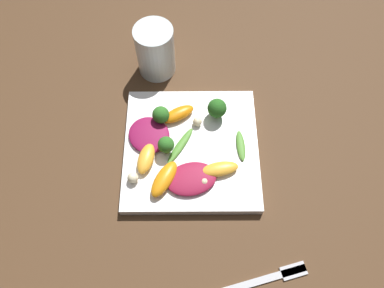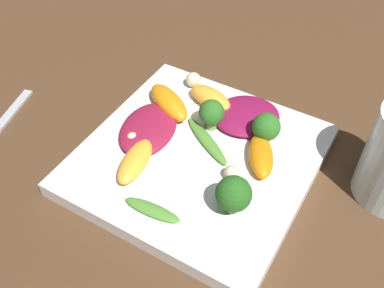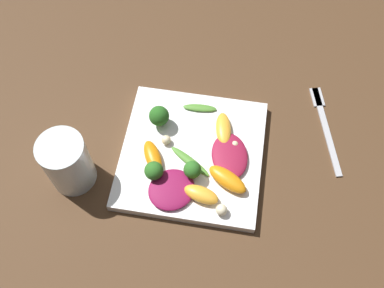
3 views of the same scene
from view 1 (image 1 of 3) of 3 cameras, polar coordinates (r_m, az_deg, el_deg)
name	(u,v)px [view 1 (image 1 of 3)]	position (r m, az deg, el deg)	size (l,w,h in m)	color
ground_plane	(191,151)	(0.69, -0.13, -1.08)	(2.40, 2.40, 0.00)	#4C331E
plate	(191,149)	(0.68, -0.14, -0.74)	(0.24, 0.24, 0.02)	white
drinking_glass	(155,51)	(0.75, -5.62, 13.97)	(0.08, 0.08, 0.11)	silver
fork	(263,280)	(0.63, 10.83, -19.64)	(0.06, 0.18, 0.01)	#B2B2B7
radicchio_leaf_0	(149,135)	(0.68, -6.57, 1.39)	(0.11, 0.11, 0.01)	maroon
radicchio_leaf_1	(189,179)	(0.64, -0.51, -5.32)	(0.08, 0.10, 0.01)	maroon
orange_segment_0	(178,114)	(0.69, -2.15, 4.57)	(0.05, 0.07, 0.02)	orange
orange_segment_1	(164,179)	(0.64, -4.26, -5.34)	(0.08, 0.06, 0.02)	orange
orange_segment_2	(220,169)	(0.65, 4.23, -3.83)	(0.04, 0.07, 0.02)	#FCAD33
orange_segment_3	(146,159)	(0.66, -7.02, -2.23)	(0.06, 0.04, 0.02)	#FCAD33
broccoli_floret_0	(161,115)	(0.68, -4.78, 4.42)	(0.03, 0.03, 0.04)	#84AD5B
broccoli_floret_1	(217,108)	(0.68, 3.83, 5.43)	(0.04, 0.04, 0.04)	#7A9E51
broccoli_floret_2	(166,145)	(0.65, -3.98, -0.17)	(0.03, 0.03, 0.04)	#7A9E51
arugula_sprig_0	(241,146)	(0.67, 7.45, -0.32)	(0.06, 0.02, 0.01)	#518E33
arugula_sprig_1	(180,145)	(0.67, -1.81, -0.10)	(0.08, 0.06, 0.01)	#518E33
macadamia_nut_0	(197,122)	(0.69, 0.82, 3.42)	(0.02, 0.02, 0.02)	beige
macadamia_nut_1	(133,178)	(0.64, -9.00, -5.12)	(0.02, 0.02, 0.02)	beige
macadamia_nut_2	(204,182)	(0.64, 1.87, -5.80)	(0.01, 0.01, 0.01)	beige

